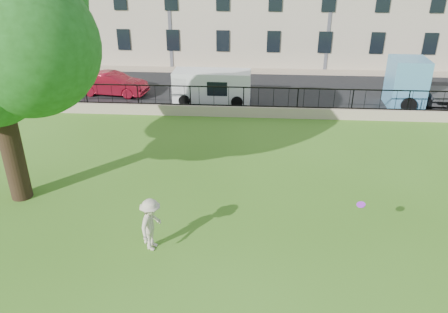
# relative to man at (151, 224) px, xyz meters

# --- Properties ---
(ground) EXTENTS (120.00, 120.00, 0.00)m
(ground) POSITION_rel_man_xyz_m (2.50, 0.26, -0.89)
(ground) COLOR #3A6D1A
(ground) RESTS_ON ground
(retaining_wall) EXTENTS (50.00, 0.40, 0.60)m
(retaining_wall) POSITION_rel_man_xyz_m (2.50, 12.26, -0.59)
(retaining_wall) COLOR tan
(retaining_wall) RESTS_ON ground
(iron_railing) EXTENTS (50.00, 0.05, 1.13)m
(iron_railing) POSITION_rel_man_xyz_m (2.50, 12.26, 0.27)
(iron_railing) COLOR black
(iron_railing) RESTS_ON retaining_wall
(street) EXTENTS (60.00, 9.00, 0.01)m
(street) POSITION_rel_man_xyz_m (2.50, 16.96, -0.88)
(street) COLOR black
(street) RESTS_ON ground
(sidewalk) EXTENTS (60.00, 1.40, 0.12)m
(sidewalk) POSITION_rel_man_xyz_m (2.50, 22.16, -0.83)
(sidewalk) COLOR tan
(sidewalk) RESTS_ON ground
(man) EXTENTS (0.87, 1.25, 1.77)m
(man) POSITION_rel_man_xyz_m (0.00, 0.00, 0.00)
(man) COLOR beige
(man) RESTS_ON ground
(frisbee) EXTENTS (0.31, 0.32, 0.12)m
(frisbee) POSITION_rel_man_xyz_m (6.50, 0.70, 0.58)
(frisbee) COLOR #AD29ED
(red_sedan) EXTENTS (4.58, 2.11, 1.46)m
(red_sedan) POSITION_rel_man_xyz_m (-6.03, 15.66, -0.16)
(red_sedan) COLOR maroon
(red_sedan) RESTS_ON street
(white_van) EXTENTS (4.69, 1.88, 1.96)m
(white_van) POSITION_rel_man_xyz_m (0.50, 14.66, 0.09)
(white_van) COLOR silver
(white_van) RESTS_ON street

